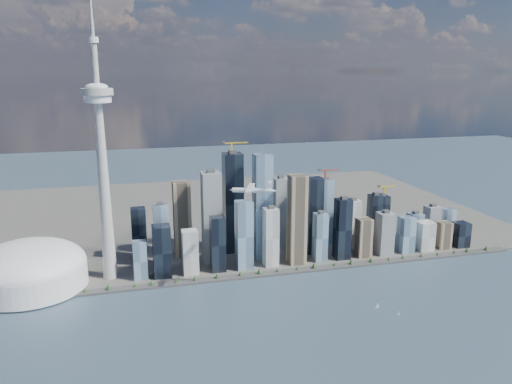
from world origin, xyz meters
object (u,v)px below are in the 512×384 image
object	(u,v)px
needle_tower	(102,158)
airplane	(252,190)
sailboat_east	(377,306)
sailboat_west	(399,313)
dome_stadium	(30,268)

from	to	relation	value
needle_tower	airplane	xyz separation A→B (m)	(248.73, -135.45, -43.26)
sailboat_east	airplane	bearing A→B (deg)	166.97
sailboat_west	needle_tower	bearing A→B (deg)	171.74
airplane	sailboat_west	xyz separation A→B (m)	(212.75, -139.50, -189.84)
sailboat_east	sailboat_west	bearing A→B (deg)	-39.43
airplane	sailboat_east	world-z (taller)	airplane
airplane	sailboat_east	distance (m)	289.44
needle_tower	airplane	world-z (taller)	needle_tower
dome_stadium	sailboat_west	xyz separation A→B (m)	(601.49, -264.95, -36.70)
needle_tower	sailboat_east	size ratio (longest dim) A/B	53.37
airplane	sailboat_east	xyz separation A→B (m)	(190.86, -107.34, -189.27)
dome_stadium	sailboat_west	size ratio (longest dim) A/B	23.41
needle_tower	airplane	bearing A→B (deg)	-28.57
dome_stadium	sailboat_east	xyz separation A→B (m)	(579.59, -232.79, -36.13)
sailboat_east	dome_stadium	bearing A→B (deg)	174.44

